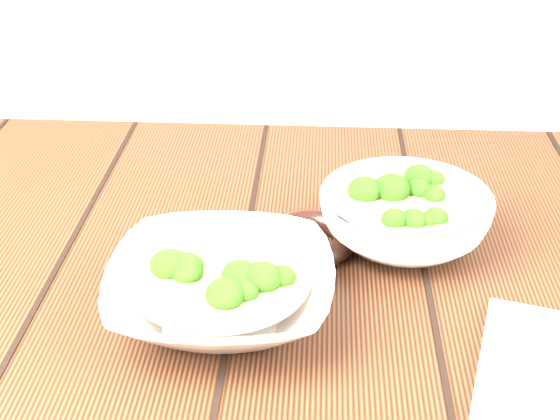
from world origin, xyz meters
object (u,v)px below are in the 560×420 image
Objects in this scene: table at (259,363)px; soup_bowl_front at (221,288)px; trivet at (310,238)px; soup_bowl_back at (405,216)px.

soup_bowl_front reaches higher than table.
table is 0.16m from soup_bowl_front.
soup_bowl_front is 0.15m from trivet.
table is 0.16m from trivet.
trivet is (0.05, 0.06, 0.13)m from table.
soup_bowl_back is (0.19, 0.14, 0.00)m from soup_bowl_front.
table is at bearing 63.74° from soup_bowl_front.
soup_bowl_back is at bearing 37.12° from soup_bowl_front.
soup_bowl_front is 0.24m from soup_bowl_back.
trivet is (0.08, 0.12, -0.02)m from soup_bowl_front.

